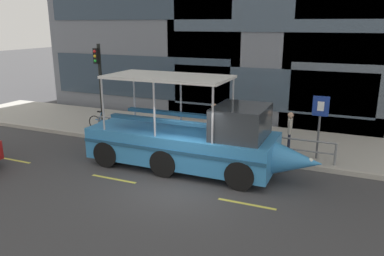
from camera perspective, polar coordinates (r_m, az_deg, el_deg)
The scene contains 11 objects.
ground_plane at distance 12.94m, azimuth -1.49°, elevation -8.49°, with size 120.00×120.00×0.00m, color #3D3D3F.
sidewalk at distance 17.83m, azimuth 6.10°, elevation -1.44°, with size 32.00×4.80×0.18m, color #A8A59E.
curb_edge at distance 15.58m, azimuth 3.33°, elevation -3.90°, with size 32.00×0.18×0.18m, color #B2ADA3.
lane_centreline at distance 12.49m, azimuth -2.55°, elevation -9.41°, with size 25.80×0.12×0.01m.
curb_guardrail at distance 15.90m, azimuth 1.55°, elevation -0.91°, with size 10.69×0.09×0.87m.
traffic_light_pole at distance 18.74m, azimuth -13.78°, elevation 7.22°, with size 0.24×0.46×4.16m.
parking_sign at distance 15.06m, azimuth 18.76°, elevation 1.63°, with size 0.60×0.12×2.48m.
leaned_bicycle at distance 18.96m, azimuth -13.23°, elevation 0.73°, with size 1.74×0.46×0.96m.
duck_tour_boat at distance 13.91m, azimuth 0.31°, elevation -1.93°, with size 8.71×2.54×3.44m.
pedestrian_near_bow at distance 15.53m, azimuth 14.56°, elevation -0.11°, with size 0.23×0.49×1.71m.
pedestrian_mid_left at distance 16.61m, azimuth 3.29°, elevation 1.41°, with size 0.49×0.25×1.73m.
Camera 1 is at (5.00, -10.71, 5.27)m, focal length 35.30 mm.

